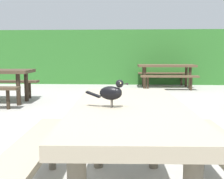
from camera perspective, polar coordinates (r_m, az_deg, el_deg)
The scene contains 4 objects.
hedge_wall at distance 10.89m, azimuth 2.52°, elevation 6.47°, with size 28.00×1.61×1.92m, color #2D6B28.
picnic_table_foreground at distance 2.03m, azimuth 3.39°, elevation -8.12°, with size 1.74×1.83×0.74m.
bird_grackle at distance 1.85m, azimuth 0.04°, elevation -0.50°, with size 0.28×0.11×0.18m.
picnic_table_far_centre at distance 9.36m, azimuth 10.71°, elevation 3.77°, with size 1.81×1.71×0.74m.
Camera 1 is at (0.16, -1.80, 1.09)m, focal length 45.98 mm.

